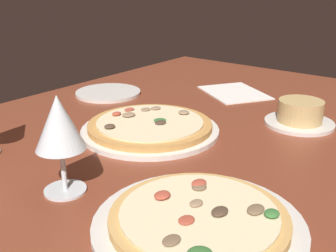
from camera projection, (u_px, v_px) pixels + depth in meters
dining_table at (187, 157)px, 81.18cm from camera, size 150.00×110.00×4.00cm
pizza_main at (150, 127)px, 87.76cm from camera, size 29.25×29.25×3.38cm
pizza_side at (199, 221)px, 54.80cm from camera, size 28.48×28.48×3.38cm
ramekin_on_saucer at (300, 114)px, 91.83cm from camera, size 15.26×15.26×5.64cm
wine_glass_near at (59, 126)px, 60.74cm from camera, size 7.59×7.59×15.62cm
side_plate at (108, 93)px, 115.49cm from camera, size 18.00×18.00×0.90cm
paper_menu at (234, 93)px, 116.70cm from camera, size 22.38×23.61×0.30cm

